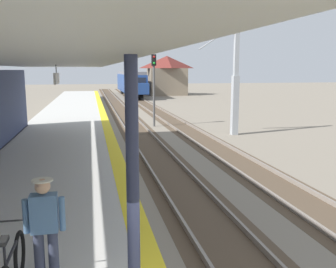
% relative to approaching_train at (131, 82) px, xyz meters
% --- Properties ---
extents(station_platform, '(5.00, 80.00, 0.91)m').
position_rel_approaching_train_xyz_m(station_platform, '(-7.80, -40.85, -1.73)').
color(station_platform, '#B7B5AD').
rests_on(station_platform, ground).
extents(track_pair_nearest_platform, '(2.34, 120.00, 0.16)m').
position_rel_approaching_train_xyz_m(track_pair_nearest_platform, '(-3.40, -36.85, -2.13)').
color(track_pair_nearest_platform, '#4C3D2D').
rests_on(track_pair_nearest_platform, ground).
extents(track_pair_middle, '(2.34, 120.00, 0.16)m').
position_rel_approaching_train_xyz_m(track_pair_middle, '(-0.00, -36.85, -2.13)').
color(track_pair_middle, '#4C3D2D').
rests_on(track_pair_middle, ground).
extents(approaching_train, '(2.93, 19.60, 4.76)m').
position_rel_approaching_train_xyz_m(approaching_train, '(0.00, 0.00, 0.00)').
color(approaching_train, navy).
rests_on(approaching_train, ground).
extents(commuter_person, '(0.59, 0.30, 1.67)m').
position_rel_approaching_train_xyz_m(commuter_person, '(-7.14, -54.74, -0.34)').
color(commuter_person, '#33384C').
rests_on(commuter_person, station_platform).
extents(rail_signal_post, '(0.32, 0.34, 5.20)m').
position_rel_approaching_train_xyz_m(rail_signal_post, '(-1.89, -33.29, 1.02)').
color(rail_signal_post, '#4C4C4C').
rests_on(rail_signal_post, ground).
extents(catenary_pylon_far_side, '(5.00, 0.40, 7.50)m').
position_rel_approaching_train_xyz_m(catenary_pylon_far_side, '(2.22, -37.88, 1.43)').
color(catenary_pylon_far_side, '#9EA3A8').
rests_on(catenary_pylon_far_side, ground).
extents(distant_trackside_house, '(6.60, 5.28, 6.40)m').
position_rel_approaching_train_xyz_m(distant_trackside_house, '(6.10, 0.99, 1.16)').
color(distant_trackside_house, '#7F705B').
rests_on(distant_trackside_house, ground).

